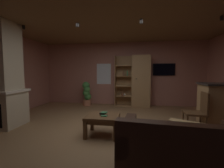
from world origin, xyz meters
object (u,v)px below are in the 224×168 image
potted_floor_plant (87,94)px  wall_mounted_tv (164,70)px  stone_fireplace (1,80)px  table_book_2 (104,112)px  coffee_table (103,119)px  table_book_0 (104,116)px  dining_chair (199,110)px  bookshelf_cabinet (139,81)px  leather_couch (184,158)px  table_book_1 (103,113)px

potted_floor_plant → wall_mounted_tv: size_ratio=1.15×
stone_fireplace → table_book_2: stone_fireplace is taller
coffee_table → table_book_0: (0.05, -0.07, 0.10)m
table_book_2 → dining_chair: 2.04m
stone_fireplace → wall_mounted_tv: size_ratio=3.03×
bookshelf_cabinet → leather_couch: (0.50, -4.10, -0.68)m
bookshelf_cabinet → wall_mounted_tv: size_ratio=2.37×
table_book_1 → stone_fireplace: bearing=176.8°
stone_fireplace → table_book_0: 2.76m
table_book_2 → table_book_1: bearing=159.3°
dining_chair → leather_couch: bearing=-115.4°
table_book_0 → table_book_1: bearing=118.6°
bookshelf_cabinet → wall_mounted_tv: bookshelf_cabinet is taller
bookshelf_cabinet → table_book_0: (-0.74, -2.97, -0.54)m
potted_floor_plant → table_book_2: bearing=-64.5°
leather_couch → coffee_table: 1.75m
bookshelf_cabinet → dining_chair: size_ratio=2.16×
bookshelf_cabinet → table_book_1: bookshelf_cabinet is taller
leather_couch → table_book_1: 1.78m
dining_chair → table_book_2: bearing=-169.6°
table_book_2 → table_book_0: bearing=-77.1°
potted_floor_plant → stone_fireplace: bearing=-117.6°
table_book_0 → table_book_2: 0.10m
table_book_1 → bookshelf_cabinet: bearing=74.7°
stone_fireplace → table_book_2: (2.63, -0.16, -0.66)m
bookshelf_cabinet → table_book_2: bookshelf_cabinet is taller
coffee_table → table_book_0: table_book_0 is taller
coffee_table → wall_mounted_tv: bearing=60.6°
stone_fireplace → table_book_1: 2.69m
table_book_1 → dining_chair: size_ratio=0.12×
table_book_0 → potted_floor_plant: potted_floor_plant is taller
stone_fireplace → table_book_1: size_ratio=22.19×
stone_fireplace → table_book_2: 2.72m
bookshelf_cabinet → coffee_table: (-0.79, -2.91, -0.64)m
table_book_2 → potted_floor_plant: 3.01m
bookshelf_cabinet → leather_couch: size_ratio=1.25×
potted_floor_plant → dining_chair: bearing=-35.5°
leather_couch → stone_fireplace: bearing=160.6°
stone_fireplace → bookshelf_cabinet: (3.39, 2.73, -0.16)m
coffee_table → table_book_1: bearing=97.5°
stone_fireplace → table_book_0: bearing=-5.2°
bookshelf_cabinet → coffee_table: bookshelf_cabinet is taller
table_book_2 → bookshelf_cabinet: bearing=75.3°
potted_floor_plant → coffee_table: bearing=-65.1°
table_book_0 → wall_mounted_tv: 3.75m
bookshelf_cabinet → wall_mounted_tv: bearing=12.2°
table_book_0 → wall_mounted_tv: bearing=61.8°
coffee_table → dining_chair: (2.03, 0.38, 0.18)m
coffee_table → potted_floor_plant: potted_floor_plant is taller
stone_fireplace → table_book_1: stone_fireplace is taller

